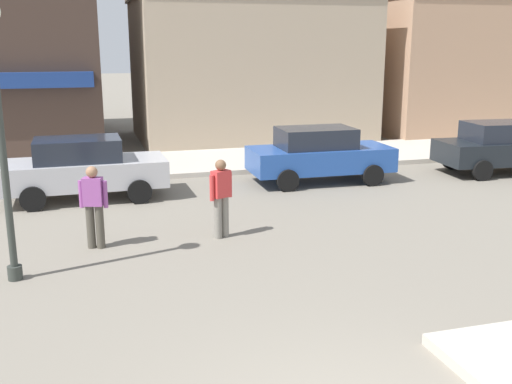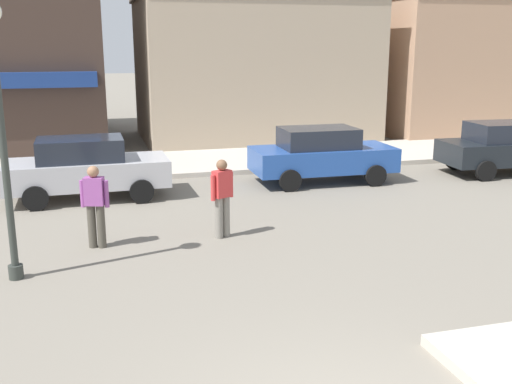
{
  "view_description": "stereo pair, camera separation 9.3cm",
  "coord_description": "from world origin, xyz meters",
  "px_view_note": "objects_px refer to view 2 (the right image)",
  "views": [
    {
      "loc": [
        -2.45,
        -4.53,
        3.83
      ],
      "look_at": [
        0.2,
        4.5,
        1.5
      ],
      "focal_mm": 42.0,
      "sensor_mm": 36.0,
      "label": 1
    },
    {
      "loc": [
        -2.36,
        -4.56,
        3.83
      ],
      "look_at": [
        0.2,
        4.5,
        1.5
      ],
      "focal_mm": 42.0,
      "sensor_mm": 36.0,
      "label": 2
    }
  ],
  "objects_px": {
    "parked_car_nearest": "(86,167)",
    "parked_car_third": "(507,147)",
    "pedestrian_crossing_near": "(95,204)",
    "parked_car_second": "(322,154)",
    "pedestrian_crossing_far": "(222,196)"
  },
  "relations": [
    {
      "from": "parked_car_nearest",
      "to": "pedestrian_crossing_far",
      "type": "relative_size",
      "value": 2.49
    },
    {
      "from": "parked_car_nearest",
      "to": "pedestrian_crossing_near",
      "type": "xyz_separation_m",
      "value": [
        0.14,
        -3.97,
        0.06
      ]
    },
    {
      "from": "pedestrian_crossing_near",
      "to": "pedestrian_crossing_far",
      "type": "xyz_separation_m",
      "value": [
        2.47,
        -0.04,
        0.0
      ]
    },
    {
      "from": "parked_car_nearest",
      "to": "parked_car_second",
      "type": "bearing_deg",
      "value": 1.24
    },
    {
      "from": "parked_car_third",
      "to": "pedestrian_crossing_near",
      "type": "distance_m",
      "value": 12.68
    },
    {
      "from": "parked_car_nearest",
      "to": "parked_car_third",
      "type": "height_order",
      "value": "same"
    },
    {
      "from": "parked_car_third",
      "to": "pedestrian_crossing_far",
      "type": "xyz_separation_m",
      "value": [
        -9.66,
        -3.75,
        0.06
      ]
    },
    {
      "from": "parked_car_nearest",
      "to": "pedestrian_crossing_near",
      "type": "distance_m",
      "value": 3.97
    },
    {
      "from": "parked_car_nearest",
      "to": "pedestrian_crossing_near",
      "type": "bearing_deg",
      "value": -87.91
    },
    {
      "from": "parked_car_second",
      "to": "pedestrian_crossing_far",
      "type": "relative_size",
      "value": 2.51
    },
    {
      "from": "parked_car_third",
      "to": "pedestrian_crossing_far",
      "type": "bearing_deg",
      "value": -158.8
    },
    {
      "from": "pedestrian_crossing_near",
      "to": "parked_car_second",
      "type": "bearing_deg",
      "value": 33.19
    },
    {
      "from": "pedestrian_crossing_far",
      "to": "parked_car_second",
      "type": "bearing_deg",
      "value": 47.48
    },
    {
      "from": "parked_car_nearest",
      "to": "parked_car_second",
      "type": "height_order",
      "value": "same"
    },
    {
      "from": "parked_car_third",
      "to": "pedestrian_crossing_near",
      "type": "bearing_deg",
      "value": -163.03
    }
  ]
}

